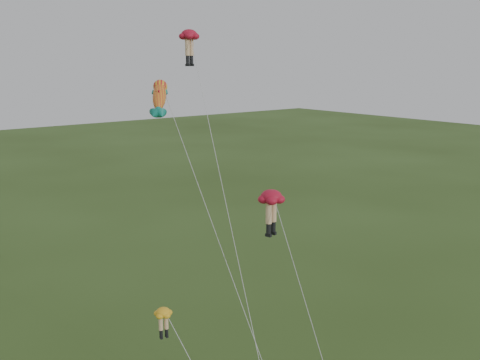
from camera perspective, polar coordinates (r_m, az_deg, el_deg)
legs_kite_red_high at (r=34.77m, az=-5.28°, el=14.17°), size 4.91×14.53×21.76m
legs_kite_red_mid at (r=31.06m, az=3.44°, el=-2.39°), size 2.65×9.27×12.52m
legs_kite_yellow at (r=24.17m, az=-7.44°, el=-15.36°), size 3.92×3.18×9.43m
fish_kite at (r=32.49m, az=-8.49°, el=8.68°), size 2.25×13.37×18.91m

